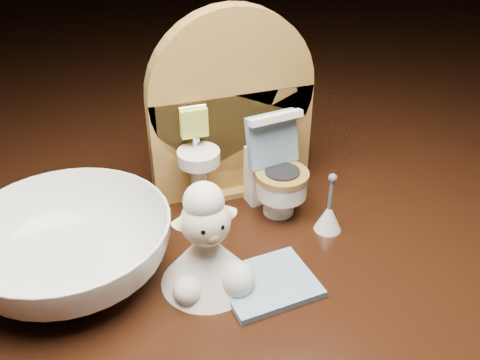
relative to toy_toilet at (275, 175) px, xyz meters
name	(u,v)px	position (x,y,z in m)	size (l,w,h in m)	color
backdrop_panel	(231,116)	(-0.02, 0.04, 0.04)	(0.13, 0.05, 0.15)	#A37836
toy_toilet	(275,175)	(0.00, 0.00, 0.00)	(0.04, 0.05, 0.08)	white
bath_mat	(268,283)	(-0.04, -0.08, -0.03)	(0.06, 0.05, 0.00)	#7193AD
toilet_brush	(329,215)	(0.03, -0.04, -0.02)	(0.02, 0.02, 0.05)	white
plush_lamb	(207,251)	(-0.07, -0.07, 0.00)	(0.06, 0.06, 0.08)	white
ceramic_bowl	(70,248)	(-0.16, -0.03, -0.01)	(0.13, 0.13, 0.04)	white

